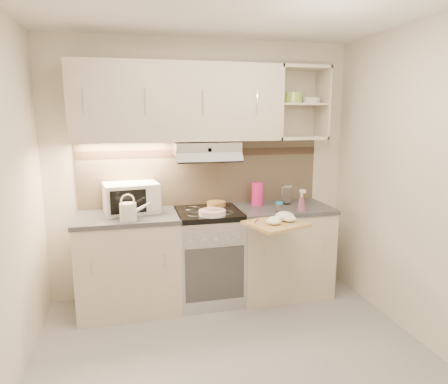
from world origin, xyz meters
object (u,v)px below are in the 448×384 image
at_px(electric_range, 209,256).
at_px(watering_can, 129,211).
at_px(microwave, 131,198).
at_px(pink_pitcher, 257,194).
at_px(spray_bottle, 301,202).
at_px(plate_stack, 212,213).
at_px(cutting_board, 276,224).
at_px(glass_jar, 286,194).

xyz_separation_m(electric_range, watering_can, (-0.73, -0.20, 0.53)).
xyz_separation_m(microwave, pink_pitcher, (1.23, 0.00, -0.02)).
bearing_deg(electric_range, spray_bottle, -14.58).
relative_size(electric_range, spray_bottle, 4.11).
bearing_deg(watering_can, electric_range, 5.14).
bearing_deg(plate_stack, watering_can, -178.78).
relative_size(microwave, spray_bottle, 2.42).
relative_size(microwave, cutting_board, 1.17).
distance_m(watering_can, spray_bottle, 1.57).
height_order(electric_range, watering_can, watering_can).
relative_size(glass_jar, spray_bottle, 0.89).
bearing_deg(glass_jar, plate_stack, -161.60).
distance_m(electric_range, plate_stack, 0.51).
height_order(plate_stack, pink_pitcher, pink_pitcher).
height_order(glass_jar, cutting_board, glass_jar).
distance_m(electric_range, spray_bottle, 1.02).
bearing_deg(pink_pitcher, watering_can, 174.26).
bearing_deg(pink_pitcher, plate_stack, -170.15).
bearing_deg(glass_jar, cutting_board, -119.61).
bearing_deg(glass_jar, spray_bottle, -86.12).
bearing_deg(glass_jar, pink_pitcher, 175.61).
distance_m(microwave, cutting_board, 1.35).
xyz_separation_m(microwave, watering_can, (-0.02, -0.31, -0.05)).
bearing_deg(glass_jar, electric_range, -173.50).
distance_m(electric_range, watering_can, 0.92).
distance_m(glass_jar, spray_bottle, 0.32).
distance_m(watering_can, pink_pitcher, 1.29).
height_order(electric_range, microwave, microwave).
distance_m(microwave, spray_bottle, 1.59).
xyz_separation_m(electric_range, cutting_board, (0.49, -0.50, 0.42)).
relative_size(plate_stack, spray_bottle, 1.12).
height_order(microwave, cutting_board, microwave).
bearing_deg(pink_pitcher, glass_jar, -24.18).
xyz_separation_m(microwave, cutting_board, (1.19, -0.61, -0.16)).
bearing_deg(pink_pitcher, spray_bottle, -66.06).
bearing_deg(watering_can, microwave, 76.05).
bearing_deg(spray_bottle, pink_pitcher, 133.05).
xyz_separation_m(plate_stack, pink_pitcher, (0.52, 0.30, 0.09)).
bearing_deg(plate_stack, pink_pitcher, 29.64).
height_order(watering_can, pink_pitcher, watering_can).
height_order(pink_pitcher, cutting_board, pink_pitcher).
xyz_separation_m(watering_can, plate_stack, (0.73, 0.02, -0.06)).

